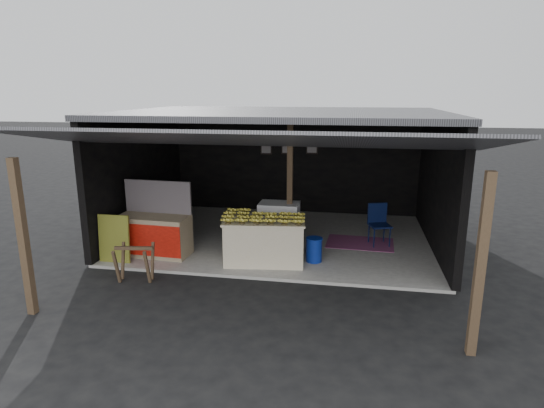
% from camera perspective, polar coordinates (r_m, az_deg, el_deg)
% --- Properties ---
extents(ground, '(80.00, 80.00, 0.00)m').
position_cam_1_polar(ground, '(8.64, -1.59, -9.54)').
color(ground, black).
rests_on(ground, ground).
extents(concrete_slab, '(7.00, 5.00, 0.06)m').
position_cam_1_polar(concrete_slab, '(10.93, 1.06, -4.24)').
color(concrete_slab, gray).
rests_on(concrete_slab, ground).
extents(shophouse, '(7.40, 7.29, 3.02)m').
position_cam_1_polar(shophouse, '(10.78, 1.39, 6.80)').
color(shophouse, black).
rests_on(shophouse, ground).
extents(banana_table, '(1.73, 1.18, 0.90)m').
position_cam_1_polar(banana_table, '(9.24, -0.94, -4.55)').
color(banana_table, silver).
rests_on(banana_table, concrete_slab).
extents(banana_pile, '(1.60, 1.07, 0.18)m').
position_cam_1_polar(banana_pile, '(9.08, -0.95, -1.35)').
color(banana_pile, gold).
rests_on(banana_pile, banana_table).
extents(white_crate, '(0.88, 0.61, 0.98)m').
position_cam_1_polar(white_crate, '(10.20, 0.88, -2.54)').
color(white_crate, white).
rests_on(white_crate, concrete_slab).
extents(neighbor_stall, '(1.54, 0.76, 1.55)m').
position_cam_1_polar(neighbor_stall, '(9.94, -14.60, -3.57)').
color(neighbor_stall, '#998466').
rests_on(neighbor_stall, concrete_slab).
extents(green_signboard, '(0.65, 0.12, 0.98)m').
position_cam_1_polar(green_signboard, '(9.73, -19.21, -4.13)').
color(green_signboard, black).
rests_on(green_signboard, concrete_slab).
extents(sawhorse, '(0.71, 0.69, 0.68)m').
position_cam_1_polar(sawhorse, '(8.79, -16.87, -6.70)').
color(sawhorse, '#4C3826').
rests_on(sawhorse, ground).
extents(water_barrel, '(0.32, 0.32, 0.47)m').
position_cam_1_polar(water_barrel, '(9.33, 5.30, -5.81)').
color(water_barrel, navy).
rests_on(water_barrel, concrete_slab).
extents(plastic_chair, '(0.55, 0.55, 0.93)m').
position_cam_1_polar(plastic_chair, '(10.53, 13.22, -2.02)').
color(plastic_chair, '#091134').
rests_on(plastic_chair, concrete_slab).
extents(magenta_rug, '(1.55, 1.08, 0.01)m').
position_cam_1_polar(magenta_rug, '(10.64, 10.97, -4.81)').
color(magenta_rug, '#7B1B58').
rests_on(magenta_rug, concrete_slab).
extents(picture_frames, '(1.62, 0.04, 0.46)m').
position_cam_1_polar(picture_frames, '(12.86, 2.06, 7.20)').
color(picture_frames, black).
rests_on(picture_frames, shophouse).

